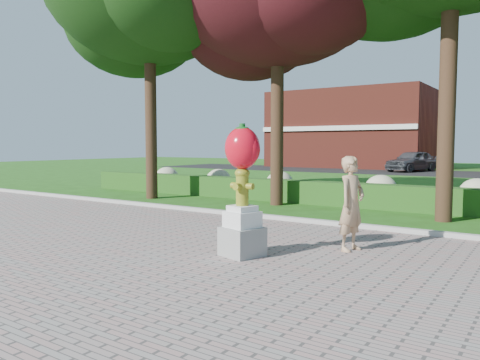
{
  "coord_description": "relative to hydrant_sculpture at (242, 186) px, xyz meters",
  "views": [
    {
      "loc": [
        5.97,
        -8.07,
        2.09
      ],
      "look_at": [
        -0.16,
        1.0,
        1.26
      ],
      "focal_mm": 35.0,
      "sensor_mm": 36.0,
      "label": 1
    }
  ],
  "objects": [
    {
      "name": "ground",
      "position": [
        -1.24,
        0.99,
        -1.33
      ],
      "size": [
        100.0,
        100.0,
        0.0
      ],
      "primitive_type": "plane",
      "color": "#214D13",
      "rests_on": "ground"
    },
    {
      "name": "walkway",
      "position": [
        -1.24,
        -3.01,
        -1.31
      ],
      "size": [
        40.0,
        14.0,
        0.04
      ],
      "primitive_type": "cube",
      "color": "gray",
      "rests_on": "ground"
    },
    {
      "name": "curb",
      "position": [
        -1.24,
        3.99,
        -1.25
      ],
      "size": [
        40.0,
        0.18,
        0.15
      ],
      "primitive_type": "cube",
      "color": "#ADADA5",
      "rests_on": "ground"
    },
    {
      "name": "lawn_hedge",
      "position": [
        -1.24,
        7.99,
        -0.93
      ],
      "size": [
        24.0,
        0.7,
        0.8
      ],
      "primitive_type": "cube",
      "color": "#224614",
      "rests_on": "ground"
    },
    {
      "name": "hydrangea_row",
      "position": [
        -0.67,
        8.99,
        -0.78
      ],
      "size": [
        20.1,
        1.1,
        0.99
      ],
      "color": "#B3B389",
      "rests_on": "ground"
    },
    {
      "name": "street",
      "position": [
        -1.24,
        28.99,
        -1.32
      ],
      "size": [
        50.0,
        8.0,
        0.02
      ],
      "primitive_type": "cube",
      "color": "black",
      "rests_on": "ground"
    },
    {
      "name": "building_left",
      "position": [
        -11.24,
        34.99,
        2.17
      ],
      "size": [
        14.0,
        8.0,
        7.0
      ],
      "primitive_type": "cube",
      "color": "maroon",
      "rests_on": "ground"
    },
    {
      "name": "hydrant_sculpture",
      "position": [
        0.0,
        0.0,
        0.0
      ],
      "size": [
        0.81,
        0.81,
        2.43
      ],
      "rotation": [
        0.0,
        0.0,
        -0.28
      ],
      "color": "gray",
      "rests_on": "walkway"
    },
    {
      "name": "woman",
      "position": [
        1.51,
        1.54,
        -0.37
      ],
      "size": [
        0.56,
        0.74,
        1.83
      ],
      "primitive_type": "imported",
      "rotation": [
        0.0,
        0.0,
        1.37
      ],
      "color": "tan",
      "rests_on": "walkway"
    },
    {
      "name": "parked_car",
      "position": [
        -4.4,
        30.08,
        -0.49
      ],
      "size": [
        3.48,
        5.15,
        1.63
      ],
      "primitive_type": "imported",
      "rotation": [
        0.0,
        0.0,
        -0.36
      ],
      "color": "#3C3F43",
      "rests_on": "street"
    }
  ]
}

